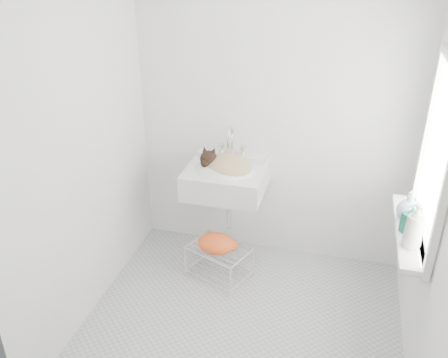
% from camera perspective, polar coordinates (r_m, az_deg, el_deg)
% --- Properties ---
extents(floor, '(2.20, 2.00, 0.02)m').
position_cam_1_polar(floor, '(3.60, 2.09, -16.72)').
color(floor, '#B9BBBF').
rests_on(floor, ground).
extents(back_wall, '(2.20, 0.02, 2.50)m').
position_cam_1_polar(back_wall, '(3.79, 5.88, 7.84)').
color(back_wall, white).
rests_on(back_wall, ground).
extents(right_wall, '(0.02, 2.00, 2.50)m').
position_cam_1_polar(right_wall, '(2.88, 24.37, -0.98)').
color(right_wall, white).
rests_on(right_wall, ground).
extents(left_wall, '(0.02, 2.00, 2.50)m').
position_cam_1_polar(left_wall, '(3.27, -16.66, 3.67)').
color(left_wall, white).
rests_on(left_wall, ground).
extents(window_glass, '(0.01, 0.80, 1.00)m').
position_cam_1_polar(window_glass, '(3.01, 24.00, 2.46)').
color(window_glass, white).
rests_on(window_glass, right_wall).
extents(window_frame, '(0.04, 0.90, 1.10)m').
position_cam_1_polar(window_frame, '(3.01, 23.72, 2.49)').
color(window_frame, white).
rests_on(window_frame, right_wall).
extents(windowsill, '(0.16, 0.88, 0.04)m').
position_cam_1_polar(windowsill, '(3.23, 20.99, -5.78)').
color(windowsill, white).
rests_on(windowsill, right_wall).
extents(sink, '(0.61, 0.54, 0.25)m').
position_cam_1_polar(sink, '(3.77, 0.21, 1.28)').
color(sink, white).
rests_on(sink, back_wall).
extents(faucet, '(0.22, 0.16, 0.22)m').
position_cam_1_polar(faucet, '(3.87, 0.90, 4.26)').
color(faucet, silver).
rests_on(faucet, sink).
extents(cat, '(0.44, 0.39, 0.25)m').
position_cam_1_polar(cat, '(3.73, 0.36, 1.69)').
color(cat, tan).
rests_on(cat, sink).
extents(wire_rack, '(0.54, 0.46, 0.27)m').
position_cam_1_polar(wire_rack, '(3.93, -0.57, -9.50)').
color(wire_rack, silver).
rests_on(wire_rack, floor).
extents(towel, '(0.33, 0.25, 0.12)m').
position_cam_1_polar(towel, '(3.81, -0.93, -8.00)').
color(towel, orange).
rests_on(towel, wire_rack).
extents(bottle_a, '(0.11, 0.11, 0.24)m').
position_cam_1_polar(bottle_a, '(3.05, 21.12, -7.44)').
color(bottle_a, silver).
rests_on(bottle_a, windowsill).
extents(bottle_b, '(0.12, 0.12, 0.20)m').
position_cam_1_polar(bottle_b, '(3.18, 20.93, -5.96)').
color(bottle_b, '#196F57').
rests_on(bottle_b, windowsill).
extents(bottle_c, '(0.18, 0.18, 0.19)m').
position_cam_1_polar(bottle_c, '(3.32, 20.75, -4.49)').
color(bottle_c, silver).
rests_on(bottle_c, windowsill).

